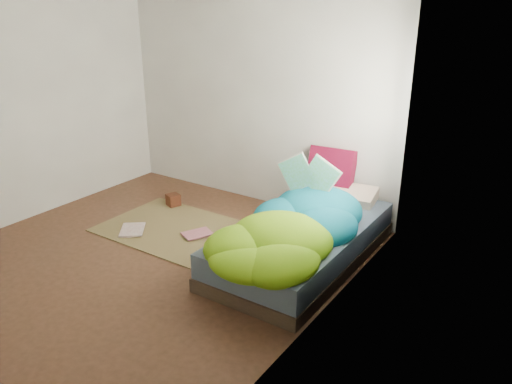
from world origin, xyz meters
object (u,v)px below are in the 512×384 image
wooden_box (173,200)px  floor_book_b (193,230)px  floor_book_a (121,230)px  pillow_magenta (331,171)px  bed (302,243)px  open_book (308,165)px

wooden_box → floor_book_b: (0.65, -0.42, -0.05)m
wooden_box → floor_book_a: wooden_box is taller
floor_book_b → wooden_box: bearing=172.8°
pillow_magenta → floor_book_a: size_ratio=1.49×
bed → floor_book_a: (-1.83, -0.54, -0.14)m
bed → floor_book_a: 1.92m
pillow_magenta → floor_book_a: (-1.66, -1.44, -0.56)m
pillow_magenta → open_book: 0.68m
bed → open_book: (-0.11, 0.28, 0.66)m
open_book → floor_book_b: size_ratio=1.72×
floor_book_b → pillow_magenta: bearing=70.0°
pillow_magenta → open_book: open_book is taller
pillow_magenta → bed: bearing=-84.2°
open_book → floor_book_a: bearing=-162.0°
bed → open_book: bearing=112.1°
floor_book_b → floor_book_a: bearing=-120.7°
floor_book_a → floor_book_b: floor_book_b is taller
wooden_box → floor_book_b: 0.77m
wooden_box → pillow_magenta: bearing=19.9°
wooden_box → floor_book_b: bearing=-32.5°
floor_book_b → bed: bearing=31.1°
pillow_magenta → open_book: size_ratio=0.98×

